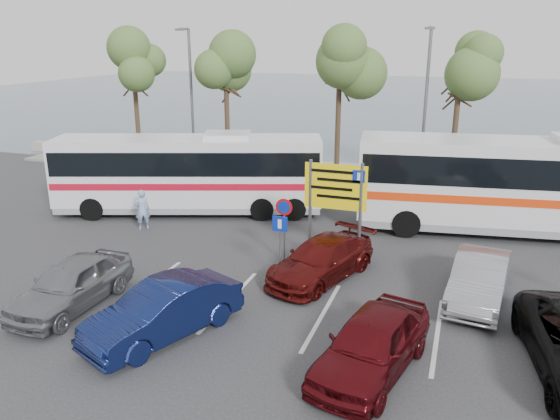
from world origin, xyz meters
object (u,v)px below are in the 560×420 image
(coach_bus_left, at_px, (189,176))
(car_maroon, at_px, (321,260))
(street_lamp_left, at_px, (191,94))
(car_red, at_px, (372,344))
(coach_bus_right, at_px, (525,189))
(pedestrian_near, at_px, (142,210))
(direction_sign, at_px, (335,194))
(street_lamp_right, at_px, (425,102))
(car_blue, at_px, (163,311))
(car_silver_a, at_px, (71,284))
(car_silver_b, at_px, (479,279))

(coach_bus_left, height_order, car_maroon, coach_bus_left)
(street_lamp_left, height_order, car_red, street_lamp_left)
(coach_bus_right, xyz_separation_m, car_maroon, (-6.50, -6.86, -1.23))
(car_maroon, bearing_deg, street_lamp_left, 152.13)
(car_maroon, relative_size, pedestrian_near, 2.67)
(pedestrian_near, bearing_deg, car_maroon, 122.64)
(car_maroon, height_order, pedestrian_near, pedestrian_near)
(direction_sign, distance_m, pedestrian_near, 8.44)
(street_lamp_right, distance_m, car_blue, 18.09)
(street_lamp_right, xyz_separation_m, pedestrian_near, (-10.27, -9.74, -3.75))
(car_silver_a, relative_size, pedestrian_near, 2.52)
(car_silver_a, relative_size, car_blue, 0.96)
(car_red, height_order, car_silver_b, car_red)
(direction_sign, bearing_deg, street_lamp_right, 79.06)
(coach_bus_left, xyz_separation_m, car_silver_b, (12.40, -5.00, -1.00))
(car_red, bearing_deg, car_blue, -165.10)
(street_lamp_left, xyz_separation_m, car_red, (13.50, -16.77, -3.86))
(street_lamp_left, bearing_deg, car_maroon, -47.54)
(car_blue, relative_size, car_silver_b, 1.04)
(coach_bus_right, distance_m, car_maroon, 9.53)
(direction_sign, bearing_deg, street_lamp_left, 136.83)
(direction_sign, height_order, car_silver_b, direction_sign)
(car_blue, bearing_deg, coach_bus_left, 137.67)
(car_blue, height_order, car_silver_b, car_blue)
(street_lamp_right, distance_m, car_red, 17.22)
(direction_sign, relative_size, car_maroon, 0.79)
(coach_bus_right, bearing_deg, street_lamp_left, 163.56)
(street_lamp_left, xyz_separation_m, car_blue, (8.00, -16.95, -3.87))
(coach_bus_right, distance_m, car_red, 12.33)
(coach_bus_left, height_order, car_blue, coach_bus_left)
(direction_sign, bearing_deg, car_blue, -114.39)
(car_silver_a, bearing_deg, car_blue, -8.34)
(street_lamp_right, height_order, car_silver_a, street_lamp_right)
(street_lamp_right, relative_size, direction_sign, 2.23)
(car_silver_a, height_order, pedestrian_near, pedestrian_near)
(street_lamp_left, bearing_deg, street_lamp_right, 0.00)
(street_lamp_right, relative_size, car_blue, 1.80)
(car_maroon, height_order, car_silver_b, car_silver_b)
(coach_bus_right, bearing_deg, pedestrian_near, -162.79)
(coach_bus_right, xyz_separation_m, car_red, (-4.00, -11.61, -1.15))
(car_blue, height_order, car_maroon, car_blue)
(pedestrian_near, bearing_deg, street_lamp_left, -116.28)
(street_lamp_right, distance_m, car_silver_b, 12.96)
(street_lamp_right, height_order, car_blue, street_lamp_right)
(coach_bus_left, bearing_deg, car_red, -44.29)
(direction_sign, relative_size, pedestrian_near, 2.12)
(car_silver_a, distance_m, car_blue, 3.47)
(street_lamp_left, distance_m, car_maroon, 16.76)
(street_lamp_right, bearing_deg, pedestrian_near, -136.52)
(car_blue, bearing_deg, street_lamp_right, 96.84)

